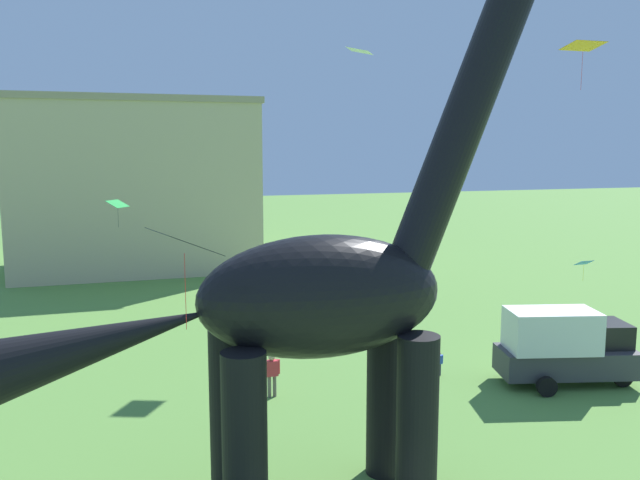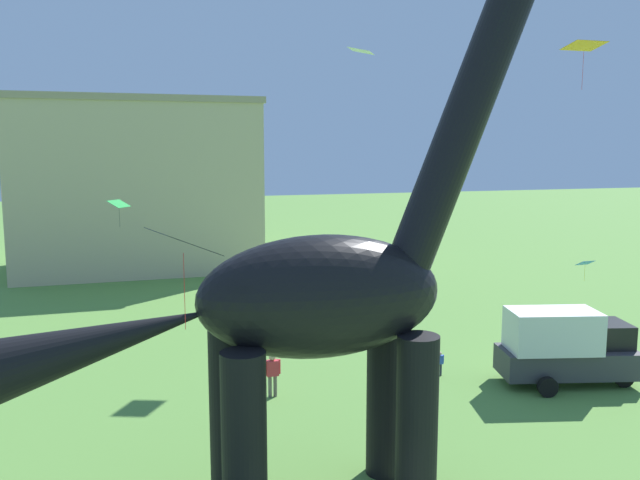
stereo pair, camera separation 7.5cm
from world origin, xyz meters
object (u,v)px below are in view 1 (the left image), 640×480
(person_near_flyer, at_px, (439,361))
(kite_mid_center, at_px, (184,242))
(parked_box_truck, at_px, (565,345))
(kite_apex, at_px, (584,263))
(kite_high_left, at_px, (118,204))
(kite_mid_left, at_px, (583,46))
(person_photographer, at_px, (272,371))
(kite_high_right, at_px, (360,51))
(dinosaur_sculpture, at_px, (319,296))

(person_near_flyer, xyz_separation_m, kite_mid_center, (-11.81, -11.14, 7.26))
(parked_box_truck, relative_size, person_near_flyer, 5.50)
(kite_mid_center, distance_m, kite_apex, 22.49)
(person_near_flyer, xyz_separation_m, kite_high_left, (-12.98, 10.22, 6.33))
(person_near_flyer, height_order, kite_mid_left, kite_mid_left)
(person_near_flyer, distance_m, kite_high_left, 17.70)
(person_near_flyer, height_order, person_photographer, person_photographer)
(person_near_flyer, relative_size, kite_mid_left, 0.66)
(person_photographer, relative_size, kite_high_left, 1.27)
(person_photographer, bearing_deg, kite_mid_left, 119.87)
(kite_high_right, bearing_deg, dinosaur_sculpture, -113.80)
(kite_apex, bearing_deg, kite_high_right, 128.12)
(parked_box_truck, height_order, person_photographer, parked_box_truck)
(dinosaur_sculpture, height_order, person_near_flyer, dinosaur_sculpture)
(dinosaur_sculpture, relative_size, person_near_flyer, 15.07)
(dinosaur_sculpture, height_order, parked_box_truck, dinosaur_sculpture)
(parked_box_truck, height_order, kite_high_right, kite_high_right)
(person_near_flyer, bearing_deg, kite_high_right, -148.54)
(dinosaur_sculpture, xyz_separation_m, kite_high_left, (-4.95, 18.52, 1.09))
(person_photographer, xyz_separation_m, kite_high_right, (7.35, 9.87, 13.93))
(kite_high_left, xyz_separation_m, kite_mid_left, (15.98, -14.71, 6.41))
(kite_high_right, height_order, kite_high_left, kite_high_right)
(kite_mid_center, xyz_separation_m, kite_high_left, (-1.17, 21.37, -0.94))
(parked_box_truck, bearing_deg, kite_high_right, 125.16)
(kite_mid_left, bearing_deg, person_near_flyer, 123.68)
(parked_box_truck, bearing_deg, person_near_flyer, 166.02)
(kite_high_right, bearing_deg, person_near_flyer, -89.28)
(dinosaur_sculpture, bearing_deg, kite_high_left, 99.86)
(kite_high_right, relative_size, kite_apex, 2.10)
(parked_box_truck, distance_m, person_photographer, 12.22)
(person_photographer, relative_size, kite_high_right, 0.86)
(kite_high_left, bearing_deg, person_photographer, -62.16)
(dinosaur_sculpture, relative_size, kite_high_left, 11.75)
(parked_box_truck, height_order, person_near_flyer, parked_box_truck)
(kite_mid_center, relative_size, kite_high_left, 1.51)
(kite_high_right, relative_size, kite_high_left, 1.48)
(person_near_flyer, distance_m, kite_mid_left, 13.83)
(parked_box_truck, xyz_separation_m, kite_high_right, (-4.66, 12.07, 13.36))
(dinosaur_sculpture, xyz_separation_m, kite_high_right, (7.91, 17.94, 9.11))
(kite_mid_center, relative_size, kite_mid_left, 1.28)
(kite_mid_center, height_order, kite_high_right, kite_high_right)
(kite_apex, bearing_deg, kite_mid_center, -149.60)
(kite_mid_left, relative_size, kite_apex, 1.68)
(kite_mid_left, bearing_deg, kite_apex, 46.44)
(dinosaur_sculpture, relative_size, person_photographer, 9.22)
(kite_high_right, bearing_deg, kite_mid_center, -119.35)
(person_near_flyer, bearing_deg, person_photographer, -57.59)
(person_photographer, distance_m, kite_high_right, 18.59)
(kite_high_left, bearing_deg, kite_mid_left, -42.65)
(kite_apex, bearing_deg, kite_high_left, 153.57)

